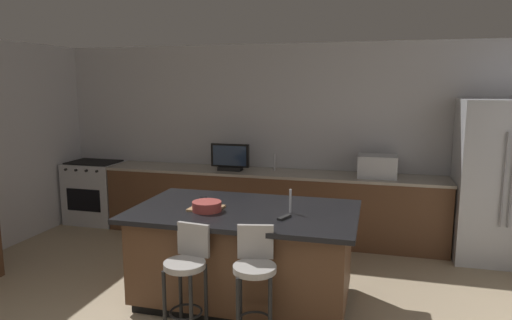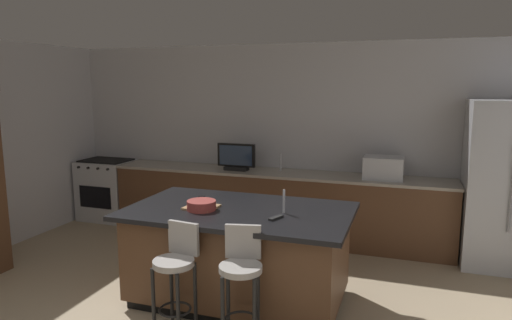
{
  "view_description": "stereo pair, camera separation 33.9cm",
  "coord_description": "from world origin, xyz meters",
  "px_view_note": "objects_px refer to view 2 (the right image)",
  "views": [
    {
      "loc": [
        1.31,
        -2.19,
        2.08
      ],
      "look_at": [
        0.05,
        2.54,
        1.26
      ],
      "focal_mm": 31.76,
      "sensor_mm": 36.0,
      "label": 1
    },
    {
      "loc": [
        1.63,
        -2.1,
        2.08
      ],
      "look_at": [
        0.05,
        2.54,
        1.26
      ],
      "focal_mm": 31.76,
      "sensor_mm": 36.0,
      "label": 2
    }
  ],
  "objects_px": {
    "bar_stool_left": "(176,270)",
    "fruit_bowl": "(201,205)",
    "tv_remote": "(276,218)",
    "cutting_board": "(201,207)",
    "microwave": "(383,168)",
    "range_oven": "(108,189)",
    "cell_phone": "(201,198)",
    "refrigerator": "(508,185)",
    "kitchen_island": "(239,254)",
    "bar_stool_right": "(241,277)",
    "tv_monitor": "(236,158)"
  },
  "relations": [
    {
      "from": "refrigerator",
      "to": "cell_phone",
      "type": "xyz_separation_m",
      "value": [
        -3.11,
        -1.54,
        -0.04
      ]
    },
    {
      "from": "microwave",
      "to": "tv_monitor",
      "type": "height_order",
      "value": "tv_monitor"
    },
    {
      "from": "refrigerator",
      "to": "fruit_bowl",
      "type": "relative_size",
      "value": 6.99
    },
    {
      "from": "range_oven",
      "to": "cell_phone",
      "type": "bearing_deg",
      "value": -34.07
    },
    {
      "from": "range_oven",
      "to": "bar_stool_left",
      "type": "xyz_separation_m",
      "value": [
        2.65,
        -2.63,
        0.1
      ]
    },
    {
      "from": "fruit_bowl",
      "to": "cell_phone",
      "type": "xyz_separation_m",
      "value": [
        -0.2,
        0.4,
        -0.04
      ]
    },
    {
      "from": "kitchen_island",
      "to": "tv_remote",
      "type": "distance_m",
      "value": 0.66
    },
    {
      "from": "bar_stool_right",
      "to": "fruit_bowl",
      "type": "bearing_deg",
      "value": 123.61
    },
    {
      "from": "range_oven",
      "to": "cell_phone",
      "type": "xyz_separation_m",
      "value": [
        2.4,
        -1.62,
        0.46
      ]
    },
    {
      "from": "kitchen_island",
      "to": "range_oven",
      "type": "distance_m",
      "value": 3.47
    },
    {
      "from": "refrigerator",
      "to": "tv_remote",
      "type": "relative_size",
      "value": 11.28
    },
    {
      "from": "bar_stool_left",
      "to": "cutting_board",
      "type": "height_order",
      "value": "bar_stool_left"
    },
    {
      "from": "tv_remote",
      "to": "cutting_board",
      "type": "bearing_deg",
      "value": -166.74
    },
    {
      "from": "refrigerator",
      "to": "tv_monitor",
      "type": "xyz_separation_m",
      "value": [
        -3.33,
        0.03,
        0.13
      ]
    },
    {
      "from": "cutting_board",
      "to": "range_oven",
      "type": "bearing_deg",
      "value": 142.58
    },
    {
      "from": "cell_phone",
      "to": "tv_monitor",
      "type": "bearing_deg",
      "value": 81.57
    },
    {
      "from": "bar_stool_left",
      "to": "range_oven",
      "type": "bearing_deg",
      "value": 142.38
    },
    {
      "from": "cutting_board",
      "to": "fruit_bowl",
      "type": "bearing_deg",
      "value": -63.79
    },
    {
      "from": "refrigerator",
      "to": "fruit_bowl",
      "type": "bearing_deg",
      "value": -146.33
    },
    {
      "from": "kitchen_island",
      "to": "bar_stool_right",
      "type": "relative_size",
      "value": 2.16
    },
    {
      "from": "tv_remote",
      "to": "bar_stool_right",
      "type": "bearing_deg",
      "value": -81.16
    },
    {
      "from": "bar_stool_right",
      "to": "fruit_bowl",
      "type": "height_order",
      "value": "fruit_bowl"
    },
    {
      "from": "kitchen_island",
      "to": "cutting_board",
      "type": "distance_m",
      "value": 0.58
    },
    {
      "from": "microwave",
      "to": "tv_monitor",
      "type": "relative_size",
      "value": 0.89
    },
    {
      "from": "tv_monitor",
      "to": "refrigerator",
      "type": "bearing_deg",
      "value": -0.6
    },
    {
      "from": "microwave",
      "to": "fruit_bowl",
      "type": "xyz_separation_m",
      "value": [
        -1.53,
        -2.03,
        -0.1
      ]
    },
    {
      "from": "refrigerator",
      "to": "tv_remote",
      "type": "distance_m",
      "value": 2.94
    },
    {
      "from": "refrigerator",
      "to": "microwave",
      "type": "bearing_deg",
      "value": 176.41
    },
    {
      "from": "range_oven",
      "to": "cutting_board",
      "type": "bearing_deg",
      "value": -37.42
    },
    {
      "from": "bar_stool_left",
      "to": "cell_phone",
      "type": "bearing_deg",
      "value": 111.22
    },
    {
      "from": "refrigerator",
      "to": "bar_stool_left",
      "type": "distance_m",
      "value": 3.85
    },
    {
      "from": "microwave",
      "to": "cell_phone",
      "type": "bearing_deg",
      "value": -136.89
    },
    {
      "from": "microwave",
      "to": "cutting_board",
      "type": "height_order",
      "value": "microwave"
    },
    {
      "from": "bar_stool_right",
      "to": "tv_remote",
      "type": "bearing_deg",
      "value": 64.95
    },
    {
      "from": "microwave",
      "to": "tv_remote",
      "type": "relative_size",
      "value": 2.82
    },
    {
      "from": "kitchen_island",
      "to": "tv_monitor",
      "type": "xyz_separation_m",
      "value": [
        -0.74,
        1.83,
        0.62
      ]
    },
    {
      "from": "microwave",
      "to": "fruit_bowl",
      "type": "bearing_deg",
      "value": -127.11
    },
    {
      "from": "kitchen_island",
      "to": "refrigerator",
      "type": "relative_size",
      "value": 1.11
    },
    {
      "from": "tv_monitor",
      "to": "fruit_bowl",
      "type": "relative_size",
      "value": 1.96
    },
    {
      "from": "refrigerator",
      "to": "cutting_board",
      "type": "distance_m",
      "value": 3.49
    },
    {
      "from": "kitchen_island",
      "to": "fruit_bowl",
      "type": "xyz_separation_m",
      "value": [
        -0.32,
        -0.14,
        0.49
      ]
    },
    {
      "from": "refrigerator",
      "to": "cutting_board",
      "type": "bearing_deg",
      "value": -147.37
    },
    {
      "from": "microwave",
      "to": "bar_stool_right",
      "type": "xyz_separation_m",
      "value": [
        -0.91,
        -2.63,
        -0.47
      ]
    },
    {
      "from": "bar_stool_right",
      "to": "tv_remote",
      "type": "xyz_separation_m",
      "value": [
        0.12,
        0.55,
        0.34
      ]
    },
    {
      "from": "range_oven",
      "to": "bar_stool_left",
      "type": "bearing_deg",
      "value": -44.74
    },
    {
      "from": "tv_monitor",
      "to": "bar_stool_left",
      "type": "xyz_separation_m",
      "value": [
        0.47,
        -2.57,
        -0.52
      ]
    },
    {
      "from": "bar_stool_left",
      "to": "fruit_bowl",
      "type": "relative_size",
      "value": 3.46
    },
    {
      "from": "range_oven",
      "to": "fruit_bowl",
      "type": "xyz_separation_m",
      "value": [
        2.6,
        -2.02,
        0.5
      ]
    },
    {
      "from": "range_oven",
      "to": "cell_phone",
      "type": "distance_m",
      "value": 2.93
    },
    {
      "from": "tv_monitor",
      "to": "cell_phone",
      "type": "distance_m",
      "value": 1.59
    }
  ]
}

